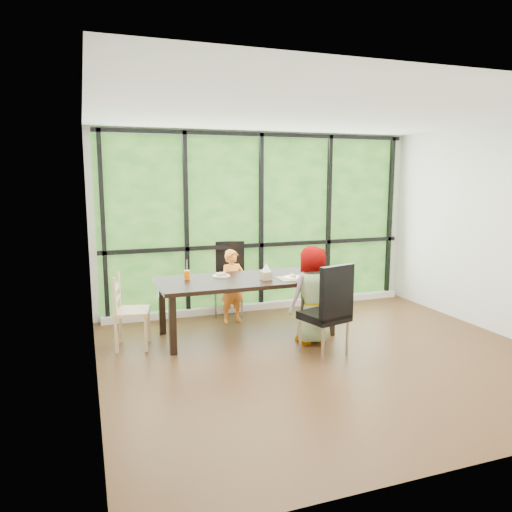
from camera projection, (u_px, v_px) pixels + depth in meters
name	position (u px, v px, depth m)	size (l,w,h in m)	color
ground	(327.00, 357.00, 5.57)	(5.00, 5.00, 0.00)	black
back_wall	(260.00, 222.00, 7.44)	(5.00, 5.00, 0.00)	silver
foliage_backdrop	(260.00, 222.00, 7.43)	(4.80, 0.02, 2.65)	#1B4F16
window_mullions	(261.00, 222.00, 7.39)	(4.80, 0.06, 2.65)	black
window_sill	(262.00, 306.00, 7.56)	(4.80, 0.12, 0.10)	silver
dining_table	(246.00, 307.00, 6.29)	(2.25, 1.00, 0.75)	black
chair_window_leather	(229.00, 279.00, 7.17)	(0.46, 0.46, 1.08)	black
chair_interior_leather	(324.00, 309.00, 5.56)	(0.46, 0.46, 1.08)	black
chair_end_beech	(132.00, 311.00, 5.80)	(0.42, 0.40, 0.90)	tan
child_toddler	(233.00, 286.00, 6.82)	(0.38, 0.25, 1.04)	orange
child_older	(312.00, 295.00, 5.95)	(0.59, 0.39, 1.21)	gray
placemat	(294.00, 278.00, 6.23)	(0.42, 0.31, 0.01)	tan
plate_far	(221.00, 276.00, 6.34)	(0.23, 0.23, 0.01)	white
plate_near	(293.00, 278.00, 6.23)	(0.26, 0.26, 0.02)	white
orange_cup	(187.00, 275.00, 6.13)	(0.08, 0.08, 0.12)	#FF6902
green_cup	(318.00, 273.00, 6.27)	(0.08, 0.08, 0.13)	green
white_mug	(318.00, 269.00, 6.61)	(0.08, 0.08, 0.08)	white
tissue_box	(266.00, 276.00, 6.14)	(0.12, 0.12, 0.10)	tan
crepe_rolls_far	(221.00, 274.00, 6.34)	(0.15, 0.12, 0.04)	tan
crepe_rolls_near	(293.00, 276.00, 6.23)	(0.05, 0.12, 0.04)	tan
straw_white	(187.00, 267.00, 6.12)	(0.01, 0.01, 0.20)	white
straw_pink	(318.00, 265.00, 6.25)	(0.01, 0.01, 0.20)	pink
tissue	(266.00, 267.00, 6.12)	(0.12, 0.12, 0.11)	white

